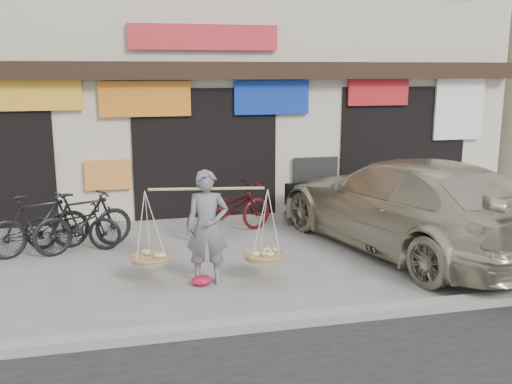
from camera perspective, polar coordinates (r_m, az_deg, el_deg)
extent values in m
plane|color=gray|center=(8.94, -1.65, -7.94)|extent=(70.00, 70.00, 0.00)
cube|color=gray|center=(7.12, 1.66, -12.88)|extent=(70.00, 0.25, 0.12)
cube|color=beige|center=(14.83, -6.93, 13.73)|extent=(14.00, 6.00, 7.00)
cube|color=black|center=(11.70, -5.11, 12.00)|extent=(14.00, 0.35, 0.35)
cube|color=black|center=(12.22, -5.23, 4.01)|extent=(3.00, 0.60, 2.70)
cube|color=black|center=(13.58, 13.98, 4.52)|extent=(3.00, 0.60, 2.70)
cube|color=yellow|center=(11.76, -20.94, 9.07)|extent=(1.60, 0.08, 0.60)
cube|color=orange|center=(11.67, -11.02, 9.13)|extent=(1.80, 0.08, 0.70)
cube|color=#0F34A7|center=(12.06, 1.58, 9.44)|extent=(1.60, 0.08, 0.70)
cube|color=red|center=(12.88, 12.12, 9.79)|extent=(1.40, 0.08, 0.60)
cube|color=white|center=(13.87, 19.62, 7.86)|extent=(1.20, 0.08, 1.40)
cube|color=orange|center=(11.84, -14.60, 1.68)|extent=(0.90, 0.08, 0.60)
cube|color=black|center=(12.53, 5.97, 2.11)|extent=(1.00, 0.08, 0.60)
cube|color=red|center=(11.79, -5.22, 15.17)|extent=(3.00, 0.08, 0.50)
imported|color=slate|center=(8.27, -4.89, -3.56)|extent=(0.67, 0.49, 1.68)
cylinder|color=tan|center=(8.13, -4.96, 0.32)|extent=(1.63, 0.31, 0.04)
cylinder|color=#9E784B|center=(8.46, -10.46, -6.61)|extent=(0.56, 0.56, 0.07)
ellipsoid|color=#A5BF66|center=(8.44, -10.47, -6.23)|extent=(0.39, 0.39, 0.10)
cylinder|color=#9E784B|center=(8.43, 0.81, -6.47)|extent=(0.56, 0.56, 0.07)
ellipsoid|color=#A5BF66|center=(8.41, 0.81, -6.09)|extent=(0.39, 0.39, 0.10)
imported|color=black|center=(10.37, -17.89, -3.11)|extent=(1.80, 1.01, 0.89)
imported|color=black|center=(10.22, -16.87, -2.81)|extent=(1.79, 1.16, 1.05)
imported|color=#510E0E|center=(10.78, -2.68, -1.74)|extent=(1.95, 1.29, 0.97)
imported|color=black|center=(10.30, -20.88, -2.98)|extent=(1.79, 1.16, 1.05)
imported|color=#B0A98E|center=(10.15, 14.76, -1.19)|extent=(3.55, 5.90, 1.60)
cube|color=black|center=(12.21, 6.44, 0.16)|extent=(1.67, 0.52, 0.45)
cube|color=silver|center=(12.29, 6.25, -0.24)|extent=(0.44, 0.13, 0.12)
ellipsoid|color=red|center=(8.42, -5.44, -8.80)|extent=(0.31, 0.25, 0.14)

